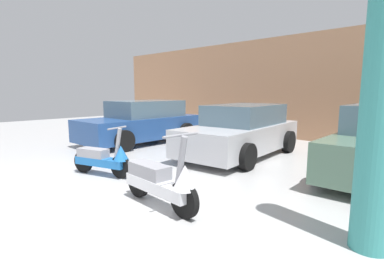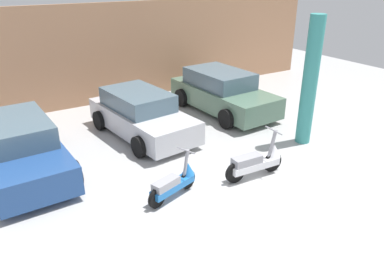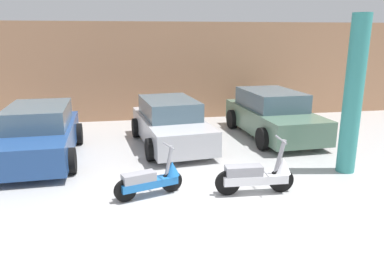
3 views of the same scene
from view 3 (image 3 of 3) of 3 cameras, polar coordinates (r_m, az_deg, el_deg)
name	(u,v)px [view 3 (image 3 of 3)]	position (r m, az deg, el deg)	size (l,w,h in m)	color
ground_plane	(202,223)	(6.59, 1.47, -12.94)	(28.00, 28.00, 0.00)	#B2B2B2
wall_back	(156,72)	(14.14, -5.46, 9.87)	(19.60, 0.12, 3.58)	tan
scooter_front_left	(152,179)	(7.51, -6.12, -6.38)	(1.39, 0.70, 1.00)	black
scooter_front_right	(258,174)	(7.69, 10.08, -5.63)	(1.63, 0.58, 1.13)	black
car_rear_left	(39,134)	(10.38, -22.27, 0.41)	(2.07, 4.08, 1.37)	navy
car_rear_center	(171,124)	(10.85, -3.28, 2.06)	(2.23, 4.06, 1.32)	#B7B7BC
car_rear_right	(273,115)	(12.09, 12.17, 3.34)	(2.19, 4.26, 1.42)	#51705B
support_column_side	(353,96)	(9.19, 23.35, 5.74)	(0.42, 0.42, 3.58)	teal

